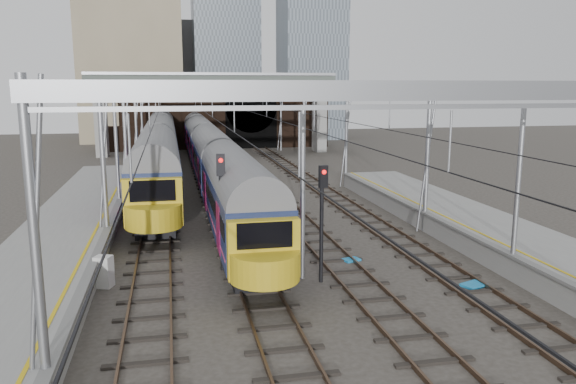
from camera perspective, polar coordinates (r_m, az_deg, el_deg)
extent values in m
plane|color=#38332D|center=(21.39, 2.72, -10.44)|extent=(160.00, 160.00, 0.00)
cube|color=gray|center=(23.51, -24.08, -8.00)|extent=(4.20, 55.00, 1.10)
cube|color=slate|center=(23.00, -19.15, -6.75)|extent=(0.35, 55.00, 0.12)
cube|color=gold|center=(23.05, -20.40, -6.62)|extent=(0.12, 55.00, 0.01)
cube|color=slate|center=(23.16, 23.81, -6.96)|extent=(0.35, 47.00, 0.12)
cube|color=gold|center=(23.43, 24.83, -6.68)|extent=(0.12, 47.00, 0.01)
cube|color=#4C3828|center=(35.17, -14.28, -2.16)|extent=(0.08, 80.00, 0.16)
cube|color=#4C3828|center=(35.14, -11.93, -2.08)|extent=(0.08, 80.00, 0.16)
cube|color=black|center=(35.16, -13.10, -2.24)|extent=(2.40, 80.00, 0.14)
cube|color=#4C3828|center=(35.22, -7.76, -1.91)|extent=(0.08, 80.00, 0.16)
cube|color=#4C3828|center=(35.34, -5.43, -1.82)|extent=(0.08, 80.00, 0.16)
cube|color=black|center=(35.29, -6.59, -1.98)|extent=(2.40, 80.00, 0.14)
cube|color=#4C3828|center=(35.71, -1.35, -1.64)|extent=(0.08, 80.00, 0.16)
cube|color=#4C3828|center=(35.99, 0.91, -1.54)|extent=(0.08, 80.00, 0.16)
cube|color=black|center=(35.86, -0.22, -1.71)|extent=(2.40, 80.00, 0.14)
cube|color=#4C3828|center=(36.63, 4.81, -1.36)|extent=(0.08, 80.00, 0.16)
cube|color=#4C3828|center=(37.07, 6.95, -1.26)|extent=(0.08, 80.00, 0.16)
cube|color=black|center=(36.86, 5.89, -1.43)|extent=(2.40, 80.00, 0.14)
cylinder|color=gray|center=(14.15, -24.26, -5.46)|extent=(0.24, 0.24, 8.00)
cube|color=gray|center=(14.24, 9.17, 10.13)|extent=(16.80, 0.28, 0.50)
cylinder|color=gray|center=(27.73, -18.25, 2.46)|extent=(0.24, 0.24, 8.00)
cylinder|color=gray|center=(30.59, 13.97, 3.40)|extent=(0.24, 0.24, 8.00)
cube|color=gray|center=(27.77, -1.37, 10.46)|extent=(16.80, 0.28, 0.50)
cylinder|color=gray|center=(41.58, -16.21, 5.14)|extent=(0.24, 0.24, 8.00)
cylinder|color=gray|center=(43.54, 5.95, 5.73)|extent=(0.24, 0.24, 8.00)
cube|color=gray|center=(41.61, -4.96, 10.49)|extent=(16.80, 0.28, 0.50)
cylinder|color=gray|center=(55.51, -15.18, 6.48)|extent=(0.24, 0.24, 8.00)
cylinder|color=gray|center=(57.00, 1.62, 6.94)|extent=(0.24, 0.24, 8.00)
cube|color=gray|center=(55.54, -6.75, 10.49)|extent=(16.80, 0.28, 0.50)
cylinder|color=gray|center=(67.48, -14.64, 7.18)|extent=(0.24, 0.24, 8.00)
cylinder|color=gray|center=(68.70, -0.73, 7.58)|extent=(0.24, 0.24, 8.00)
cube|color=gray|center=(67.49, -7.70, 10.49)|extent=(16.80, 0.28, 0.50)
cube|color=black|center=(34.39, -13.49, 6.71)|extent=(0.03, 80.00, 0.03)
cube|color=black|center=(34.51, -6.79, 6.94)|extent=(0.03, 80.00, 0.03)
cube|color=black|center=(35.10, -0.22, 7.07)|extent=(0.03, 80.00, 0.03)
cube|color=black|center=(36.12, 6.05, 7.12)|extent=(0.03, 80.00, 0.03)
cube|color=black|center=(71.72, -6.27, 8.05)|extent=(26.00, 2.00, 9.00)
cube|color=black|center=(71.19, -3.74, 6.54)|extent=(6.50, 0.10, 5.20)
cylinder|color=black|center=(71.05, -3.77, 8.63)|extent=(6.50, 0.10, 6.50)
cube|color=black|center=(70.75, -15.90, 5.23)|extent=(6.00, 1.50, 3.00)
cube|color=gray|center=(65.82, -18.48, 6.99)|extent=(1.20, 2.50, 8.20)
cube|color=gray|center=(67.72, 3.20, 7.60)|extent=(1.20, 2.50, 8.20)
cube|color=#535E55|center=(65.50, -7.58, 11.01)|extent=(28.00, 3.00, 1.40)
cube|color=gray|center=(65.51, -7.60, 11.80)|extent=(28.00, 3.00, 0.30)
cube|color=tan|center=(85.51, -15.56, 12.50)|extent=(14.00, 12.00, 22.00)
cube|color=#4C5660|center=(92.13, -6.43, 15.77)|extent=(10.00, 10.00, 32.00)
cube|color=gray|center=(99.36, -10.31, 11.25)|extent=(18.00, 14.00, 18.00)
cube|color=black|center=(49.97, -8.23, 2.10)|extent=(2.05, 60.89, 0.70)
cube|color=#142047|center=(49.73, -8.28, 4.17)|extent=(2.61, 60.89, 2.33)
cylinder|color=slate|center=(49.62, -8.32, 5.50)|extent=(2.56, 60.39, 2.56)
cube|color=black|center=(49.69, -8.29, 4.59)|extent=(2.63, 59.69, 0.70)
cube|color=#D94372|center=(49.81, -8.26, 3.42)|extent=(2.63, 59.89, 0.11)
cube|color=gold|center=(19.80, -2.45, -5.87)|extent=(2.56, 0.60, 2.13)
cube|color=black|center=(19.49, -2.38, -4.42)|extent=(1.96, 0.08, 0.93)
cube|color=black|center=(52.99, -12.78, 2.43)|extent=(2.26, 50.08, 0.70)
cube|color=#142047|center=(52.75, -12.86, 4.51)|extent=(2.87, 50.08, 2.57)
cylinder|color=slate|center=(52.64, -12.92, 5.89)|extent=(2.82, 49.58, 2.82)
cube|color=black|center=(52.71, -12.88, 4.95)|extent=(2.89, 48.88, 0.77)
cube|color=#D94372|center=(52.83, -12.83, 3.73)|extent=(2.89, 49.08, 0.12)
cube|color=gold|center=(27.84, -13.54, -1.06)|extent=(2.82, 0.60, 2.37)
cube|color=black|center=(27.56, -13.60, 0.12)|extent=(2.16, 0.08, 1.03)
cylinder|color=black|center=(23.68, -6.79, -2.28)|extent=(0.16, 0.16, 4.85)
cube|color=black|center=(23.12, -6.86, 2.75)|extent=(0.36, 0.20, 0.91)
sphere|color=red|center=(22.98, -6.85, 3.21)|extent=(0.18, 0.18, 0.18)
cylinder|color=black|center=(22.13, 3.42, -3.49)|extent=(0.15, 0.15, 4.59)
cube|color=black|center=(21.55, 3.61, 1.58)|extent=(0.37, 0.25, 0.86)
sphere|color=red|center=(21.41, 3.70, 2.03)|extent=(0.17, 0.17, 0.17)
cube|color=silver|center=(23.14, -18.20, -7.70)|extent=(0.77, 0.71, 1.25)
cube|color=#197EBF|center=(25.55, 6.43, -6.84)|extent=(0.87, 0.74, 0.09)
cube|color=#197EBF|center=(32.21, -3.93, -3.10)|extent=(0.94, 0.79, 0.09)
cube|color=#197EBF|center=(23.41, 18.34, -8.96)|extent=(1.10, 0.94, 0.11)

